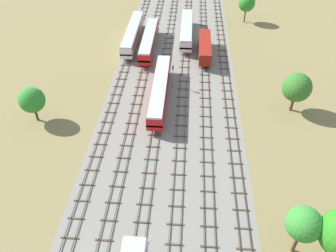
% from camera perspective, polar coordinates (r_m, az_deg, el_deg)
% --- Properties ---
extents(ground_plane, '(480.00, 480.00, 0.00)m').
position_cam_1_polar(ground_plane, '(67.03, 0.50, 3.69)').
color(ground_plane, olive).
extents(ballast_bed, '(26.84, 176.00, 0.01)m').
position_cam_1_polar(ballast_bed, '(67.03, 0.50, 3.69)').
color(ballast_bed, gray).
rests_on(ballast_bed, ground).
extents(track_far_left, '(2.40, 126.00, 0.29)m').
position_cam_1_polar(track_far_left, '(69.23, -8.96, 4.60)').
color(track_far_left, '#47382D').
rests_on(track_far_left, ground).
extents(track_left, '(2.40, 126.00, 0.29)m').
position_cam_1_polar(track_left, '(68.42, -5.20, 4.49)').
color(track_left, '#47382D').
rests_on(track_left, ground).
extents(track_centre_left, '(2.40, 126.00, 0.29)m').
position_cam_1_polar(track_centre_left, '(67.90, -1.38, 4.36)').
color(track_centre_left, '#47382D').
rests_on(track_centre_left, ground).
extents(track_centre, '(2.40, 126.00, 0.29)m').
position_cam_1_polar(track_centre, '(67.69, 2.49, 4.20)').
color(track_centre, '#47382D').
rests_on(track_centre, ground).
extents(track_centre_right, '(2.40, 126.00, 0.29)m').
position_cam_1_polar(track_centre_right, '(67.79, 6.36, 4.02)').
color(track_centre_right, '#47382D').
rests_on(track_centre_right, ground).
extents(track_right, '(2.40, 126.00, 0.29)m').
position_cam_1_polar(track_right, '(68.20, 10.19, 3.83)').
color(track_right, '#47382D').
rests_on(track_right, ground).
extents(passenger_coach_centre_left_near, '(2.96, 22.00, 3.80)m').
position_cam_1_polar(passenger_coach_centre_left_near, '(66.78, -1.39, 6.26)').
color(passenger_coach_centre_left_near, red).
rests_on(passenger_coach_centre_left_near, ground).
extents(freight_boxcar_centre_right_mid, '(2.87, 14.00, 3.60)m').
position_cam_1_polar(freight_boxcar_centre_right_mid, '(83.10, 6.25, 13.14)').
color(freight_boxcar_centre_right_mid, maroon).
rests_on(freight_boxcar_centre_right_mid, ground).
extents(diesel_railcar_left_midfar, '(2.96, 20.50, 3.80)m').
position_cam_1_polar(diesel_railcar_left_midfar, '(85.74, -3.24, 14.31)').
color(diesel_railcar_left_midfar, red).
rests_on(diesel_railcar_left_midfar, ground).
extents(passenger_coach_far_left_far, '(2.96, 22.00, 3.80)m').
position_cam_1_polar(passenger_coach_far_left_far, '(89.71, -5.97, 15.38)').
color(passenger_coach_far_left_far, white).
rests_on(passenger_coach_far_left_far, ground).
extents(diesel_railcar_centre_farther, '(2.96, 20.50, 3.80)m').
position_cam_1_polar(diesel_railcar_centre_farther, '(91.47, 3.19, 16.02)').
color(diesel_railcar_centre_farther, white).
rests_on(diesel_railcar_centre_farther, ground).
extents(signal_post_nearest, '(0.28, 0.47, 5.20)m').
position_cam_1_polar(signal_post_nearest, '(70.48, 0.84, 8.92)').
color(signal_post_nearest, gray).
rests_on(signal_post_nearest, ground).
extents(lineside_tree_1, '(4.67, 4.67, 7.80)m').
position_cam_1_polar(lineside_tree_1, '(102.83, 13.17, 19.59)').
color(lineside_tree_1, '#4C331E').
rests_on(lineside_tree_1, ground).
extents(lineside_tree_2, '(5.42, 5.42, 7.94)m').
position_cam_1_polar(lineside_tree_2, '(66.91, 20.97, 6.10)').
color(lineside_tree_2, '#4C331E').
rests_on(lineside_tree_2, ground).
extents(lineside_tree_3, '(4.68, 4.68, 6.93)m').
position_cam_1_polar(lineside_tree_3, '(65.09, -22.05, 4.09)').
color(lineside_tree_3, '#4C331E').
rests_on(lineside_tree_3, ground).
extents(lineside_tree_4, '(4.30, 4.30, 8.00)m').
position_cam_1_polar(lineside_tree_4, '(43.72, 22.02, -15.14)').
color(lineside_tree_4, '#4C331E').
rests_on(lineside_tree_4, ground).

